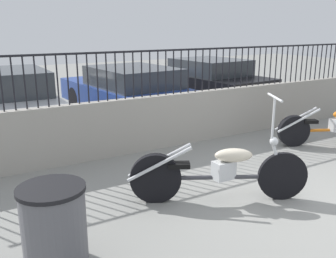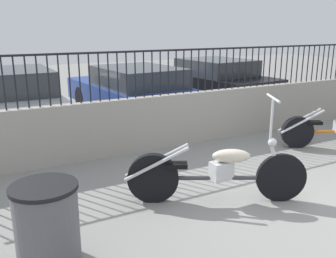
{
  "view_description": "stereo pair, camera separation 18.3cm",
  "coord_description": "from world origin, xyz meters",
  "views": [
    {
      "loc": [
        -3.82,
        -2.87,
        2.22
      ],
      "look_at": [
        -1.04,
        1.9,
        0.7
      ],
      "focal_mm": 40.0,
      "sensor_mm": 36.0,
      "label": 1
    },
    {
      "loc": [
        -3.66,
        -2.96,
        2.22
      ],
      "look_at": [
        -1.04,
        1.9,
        0.7
      ],
      "focal_mm": 40.0,
      "sensor_mm": 36.0,
      "label": 2
    }
  ],
  "objects": [
    {
      "name": "trash_bin",
      "position": [
        -3.17,
        0.36,
        0.41
      ],
      "size": [
        0.63,
        0.63,
        0.82
      ],
      "color": "#56565B",
      "rests_on": "ground_plane"
    },
    {
      "name": "fence_railing",
      "position": [
        0.0,
        3.06,
        1.53
      ],
      "size": [
        9.49,
        0.04,
        0.83
      ],
      "color": "black",
      "rests_on": "low_wall"
    },
    {
      "name": "motorcycle_dark_grey",
      "position": [
        -1.07,
        0.74,
        0.41
      ],
      "size": [
        2.14,
        1.2,
        1.39
      ],
      "rotation": [
        0.0,
        0.0,
        -0.48
      ],
      "color": "black",
      "rests_on": "ground_plane"
    },
    {
      "name": "ground_plane",
      "position": [
        0.0,
        0.0,
        0.0
      ],
      "size": [
        40.0,
        40.0,
        0.0
      ],
      "primitive_type": "plane",
      "color": "gray"
    },
    {
      "name": "car_black",
      "position": [
        2.77,
        6.17,
        0.66
      ],
      "size": [
        2.16,
        4.3,
        1.3
      ],
      "rotation": [
        0.0,
        0.0,
        1.66
      ],
      "color": "black",
      "rests_on": "ground_plane"
    },
    {
      "name": "motorcycle_orange",
      "position": [
        2.32,
        1.55,
        0.37
      ],
      "size": [
        2.1,
        1.06,
        1.48
      ],
      "rotation": [
        0.0,
        0.0,
        -0.43
      ],
      "color": "black",
      "rests_on": "ground_plane"
    },
    {
      "name": "car_blue",
      "position": [
        0.01,
        5.58,
        0.64
      ],
      "size": [
        2.24,
        4.72,
        1.26
      ],
      "rotation": [
        0.0,
        0.0,
        1.65
      ],
      "color": "black",
      "rests_on": "ground_plane"
    },
    {
      "name": "car_silver",
      "position": [
        -2.79,
        5.9,
        0.67
      ],
      "size": [
        1.74,
        4.22,
        1.33
      ],
      "rotation": [
        0.0,
        0.0,
        1.57
      ],
      "color": "black",
      "rests_on": "ground_plane"
    },
    {
      "name": "low_wall",
      "position": [
        0.0,
        3.06,
        0.5
      ],
      "size": [
        9.49,
        0.18,
        0.99
      ],
      "color": "#9E998E",
      "rests_on": "ground_plane"
    }
  ]
}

